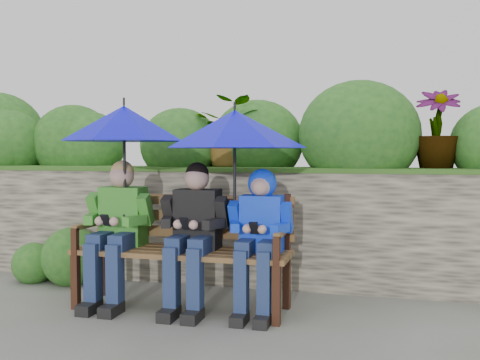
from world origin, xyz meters
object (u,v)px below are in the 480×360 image
(park_bench, at_px, (185,242))
(boy_middle, at_px, (193,228))
(boy_right, at_px, (260,228))
(boy_left, at_px, (118,225))
(umbrella_left, at_px, (124,123))
(umbrella_right, at_px, (235,129))

(park_bench, xyz_separation_m, boy_middle, (0.10, -0.07, 0.12))
(park_bench, distance_m, boy_right, 0.61)
(boy_left, xyz_separation_m, umbrella_left, (0.05, 0.02, 0.77))
(umbrella_left, bearing_deg, boy_middle, -1.85)
(park_bench, xyz_separation_m, umbrella_left, (-0.46, -0.05, 0.89))
(boy_middle, relative_size, umbrella_right, 1.04)
(park_bench, relative_size, boy_left, 1.47)
(boy_right, relative_size, umbrella_left, 1.11)
(park_bench, xyz_separation_m, boy_right, (0.59, -0.06, 0.14))
(boy_middle, bearing_deg, boy_right, 1.93)
(park_bench, xyz_separation_m, boy_left, (-0.51, -0.07, 0.12))
(boy_left, distance_m, umbrella_left, 0.77)
(park_bench, height_order, umbrella_left, umbrella_left)
(boy_middle, xyz_separation_m, umbrella_right, (0.30, 0.06, 0.72))
(park_bench, relative_size, umbrella_right, 1.55)
(boy_middle, relative_size, umbrella_left, 1.16)
(park_bench, distance_m, boy_middle, 0.17)
(boy_middle, bearing_deg, umbrella_left, 178.15)
(park_bench, height_order, umbrella_right, umbrella_right)
(park_bench, bearing_deg, boy_right, -5.44)
(boy_right, bearing_deg, park_bench, 174.56)
(boy_right, distance_m, umbrella_left, 1.29)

